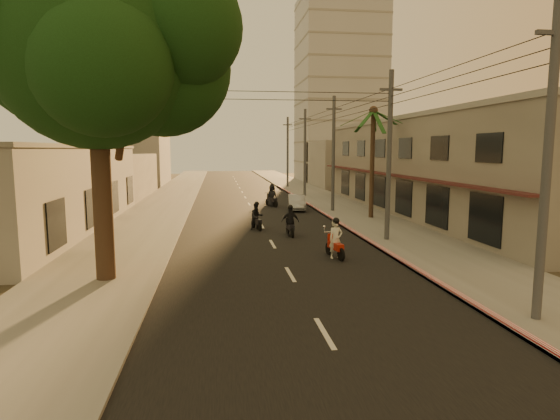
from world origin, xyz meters
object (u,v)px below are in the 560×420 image
(palm_tree, at_px, (373,117))
(scooter_red, at_px, (336,240))
(scooter_mid_a, at_px, (257,217))
(scooter_far_a, at_px, (272,196))
(scooter_mid_b, at_px, (290,222))
(parked_car, at_px, (297,202))
(broadleaf_tree, at_px, (107,49))

(palm_tree, xyz_separation_m, scooter_red, (-5.53, -11.49, -6.32))
(scooter_mid_a, relative_size, scooter_far_a, 0.89)
(scooter_mid_b, xyz_separation_m, scooter_far_a, (0.56, 13.80, 0.09))
(scooter_red, xyz_separation_m, scooter_far_a, (-0.64, 19.45, 0.07))
(scooter_mid_a, xyz_separation_m, parked_car, (4.01, 8.95, -0.18))
(broadleaf_tree, relative_size, scooter_mid_a, 6.84)
(broadleaf_tree, height_order, scooter_far_a, broadleaf_tree)
(scooter_red, relative_size, parked_car, 0.48)
(palm_tree, height_order, scooter_far_a, palm_tree)
(palm_tree, bearing_deg, scooter_mid_a, -157.54)
(broadleaf_tree, bearing_deg, scooter_far_a, 68.85)
(palm_tree, distance_m, scooter_mid_b, 10.93)
(palm_tree, relative_size, scooter_far_a, 4.12)
(broadleaf_tree, relative_size, palm_tree, 1.48)
(broadleaf_tree, xyz_separation_m, scooter_mid_b, (7.88, 8.02, -7.66))
(palm_tree, height_order, parked_car, palm_tree)
(palm_tree, distance_m, scooter_far_a, 11.85)
(scooter_mid_a, xyz_separation_m, scooter_far_a, (2.27, 11.45, 0.10))
(broadleaf_tree, bearing_deg, scooter_red, 14.60)
(scooter_far_a, height_order, parked_car, scooter_far_a)
(scooter_red, xyz_separation_m, scooter_mid_a, (-2.91, 8.00, -0.03))
(scooter_mid_a, bearing_deg, palm_tree, 8.77)
(scooter_mid_b, distance_m, parked_car, 11.53)
(palm_tree, relative_size, parked_car, 2.07)
(scooter_red, bearing_deg, palm_tree, 54.00)
(palm_tree, height_order, scooter_red, palm_tree)
(parked_car, bearing_deg, palm_tree, -43.66)
(scooter_mid_a, relative_size, parked_car, 0.45)
(parked_car, bearing_deg, scooter_far_a, 131.94)
(scooter_mid_a, height_order, parked_car, scooter_mid_a)
(scooter_far_a, bearing_deg, scooter_mid_a, -123.29)
(broadleaf_tree, bearing_deg, scooter_mid_a, 59.24)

